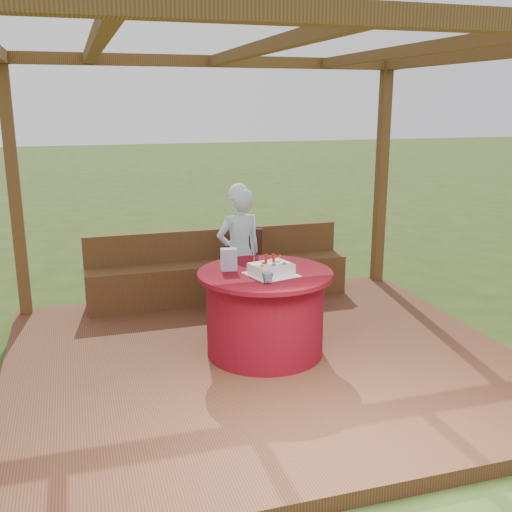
{
  "coord_description": "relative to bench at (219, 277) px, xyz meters",
  "views": [
    {
      "loc": [
        -1.54,
        -4.77,
        2.36
      ],
      "look_at": [
        0.0,
        0.25,
        1.0
      ],
      "focal_mm": 42.0,
      "sensor_mm": 36.0,
      "label": 1
    }
  ],
  "objects": [
    {
      "name": "drinking_glass",
      "position": [
        -0.05,
        -1.97,
        0.55
      ],
      "size": [
        0.11,
        0.11,
        0.09
      ],
      "primitive_type": "imported",
      "rotation": [
        0.0,
        0.0,
        0.19
      ],
      "color": "white",
      "rests_on": "table"
    },
    {
      "name": "ground",
      "position": [
        0.0,
        -1.72,
        -0.38
      ],
      "size": [
        60.0,
        60.0,
        0.0
      ],
      "primitive_type": "plane",
      "color": "#304717",
      "rests_on": "ground"
    },
    {
      "name": "chair",
      "position": [
        0.18,
        -0.35,
        0.22
      ],
      "size": [
        0.55,
        0.55,
        0.87
      ],
      "color": "#341A10",
      "rests_on": "deck"
    },
    {
      "name": "table",
      "position": [
        0.04,
        -1.63,
        0.13
      ],
      "size": [
        1.21,
        1.21,
        0.77
      ],
      "color": "maroon",
      "rests_on": "deck"
    },
    {
      "name": "deck",
      "position": [
        0.0,
        -1.72,
        -0.32
      ],
      "size": [
        4.5,
        4.0,
        0.12
      ],
      "primitive_type": "cube",
      "color": "brown",
      "rests_on": "ground"
    },
    {
      "name": "pergola",
      "position": [
        0.0,
        -1.72,
        2.02
      ],
      "size": [
        4.5,
        4.0,
        2.72
      ],
      "color": "brown",
      "rests_on": "deck"
    },
    {
      "name": "gift_bag",
      "position": [
        -0.26,
        -1.48,
        0.61
      ],
      "size": [
        0.15,
        0.1,
        0.2
      ],
      "primitive_type": "cube",
      "rotation": [
        0.0,
        0.0,
        -0.11
      ],
      "color": "#EE9ACD",
      "rests_on": "table"
    },
    {
      "name": "birthday_cake",
      "position": [
        0.06,
        -1.73,
        0.56
      ],
      "size": [
        0.47,
        0.47,
        0.18
      ],
      "color": "white",
      "rests_on": "table"
    },
    {
      "name": "bench",
      "position": [
        0.0,
        0.0,
        0.0
      ],
      "size": [
        3.0,
        0.42,
        0.8
      ],
      "color": "brown",
      "rests_on": "deck"
    },
    {
      "name": "elderly_woman",
      "position": [
        0.06,
        -0.66,
        0.45
      ],
      "size": [
        0.57,
        0.43,
        1.44
      ],
      "color": "#A1D0EF",
      "rests_on": "deck"
    }
  ]
}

